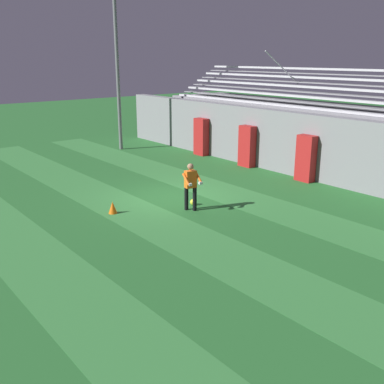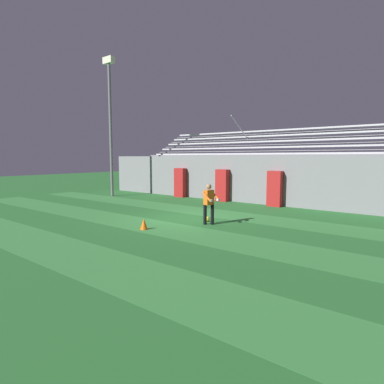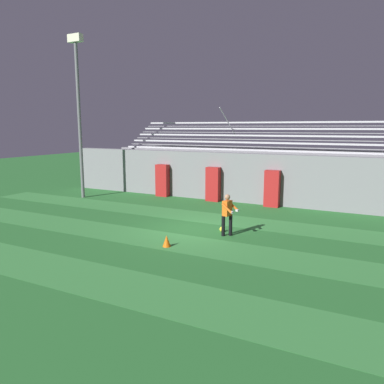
% 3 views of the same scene
% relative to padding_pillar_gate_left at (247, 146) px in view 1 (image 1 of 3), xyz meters
% --- Properties ---
extents(ground_plane, '(80.00, 80.00, 0.00)m').
position_rel_padding_pillar_gate_left_xyz_m(ground_plane, '(1.73, -5.95, -0.99)').
color(ground_plane, '#286B2D').
extents(turf_stripe_near, '(28.00, 2.02, 0.01)m').
position_rel_padding_pillar_gate_left_xyz_m(turf_stripe_near, '(1.73, -11.95, -0.99)').
color(turf_stripe_near, '#38843D').
rests_on(turf_stripe_near, ground).
extents(turf_stripe_mid, '(28.00, 2.02, 0.01)m').
position_rel_padding_pillar_gate_left_xyz_m(turf_stripe_mid, '(1.73, -7.90, -0.99)').
color(turf_stripe_mid, '#38843D').
rests_on(turf_stripe_mid, ground).
extents(turf_stripe_far, '(28.00, 2.02, 0.01)m').
position_rel_padding_pillar_gate_left_xyz_m(turf_stripe_far, '(1.73, -3.86, -0.99)').
color(turf_stripe_far, '#38843D').
rests_on(turf_stripe_far, ground).
extents(back_wall, '(24.00, 0.60, 2.80)m').
position_rel_padding_pillar_gate_left_xyz_m(back_wall, '(1.73, 0.55, 0.41)').
color(back_wall, gray).
rests_on(back_wall, ground).
extents(padding_pillar_gate_left, '(0.79, 0.44, 1.98)m').
position_rel_padding_pillar_gate_left_xyz_m(padding_pillar_gate_left, '(0.00, 0.00, 0.00)').
color(padding_pillar_gate_left, '#B21E1E').
rests_on(padding_pillar_gate_left, ground).
extents(padding_pillar_gate_right, '(0.79, 0.44, 1.98)m').
position_rel_padding_pillar_gate_left_xyz_m(padding_pillar_gate_right, '(3.47, 0.00, 0.00)').
color(padding_pillar_gate_right, '#B21E1E').
rests_on(padding_pillar_gate_right, ground).
extents(padding_pillar_far_left, '(0.79, 0.44, 1.98)m').
position_rel_padding_pillar_gate_left_xyz_m(padding_pillar_far_left, '(-3.43, 0.00, 0.00)').
color(padding_pillar_far_left, '#B21E1E').
rests_on(padding_pillar_far_left, ground).
extents(bleacher_stand, '(18.00, 4.05, 5.43)m').
position_rel_padding_pillar_gate_left_xyz_m(bleacher_stand, '(1.73, 2.89, 0.51)').
color(bleacher_stand, gray).
rests_on(bleacher_stand, ground).
extents(floodlight_pole, '(0.90, 0.36, 9.49)m').
position_rel_padding_pillar_gate_left_xyz_m(floodlight_pole, '(-7.56, -2.59, 4.88)').
color(floodlight_pole, slate).
rests_on(floodlight_pole, ground).
extents(goalkeeper, '(0.64, 0.65, 1.67)m').
position_rel_padding_pillar_gate_left_xyz_m(goalkeeper, '(3.38, -6.24, -0.04)').
color(goalkeeper, black).
rests_on(goalkeeper, ground).
extents(soccer_ball, '(0.22, 0.22, 0.22)m').
position_rel_padding_pillar_gate_left_xyz_m(soccer_ball, '(2.99, -5.81, -0.88)').
color(soccer_ball, yellow).
rests_on(soccer_ball, ground).
extents(traffic_cone, '(0.30, 0.30, 0.42)m').
position_rel_padding_pillar_gate_left_xyz_m(traffic_cone, '(1.95, -8.51, -0.78)').
color(traffic_cone, orange).
rests_on(traffic_cone, ground).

